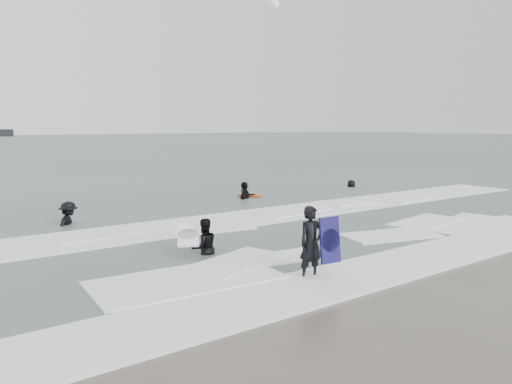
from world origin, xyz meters
TOP-DOWN VIEW (x-y plane):
  - ground at (0.00, 0.00)m, footprint 320.00×320.00m
  - surfer_centre at (-2.29, -0.19)m, footprint 0.61×0.44m
  - surfer_wading at (-3.16, 2.80)m, footprint 0.78×0.64m
  - surfer_breaker at (-4.89, 8.45)m, footprint 1.16×1.21m
  - surfer_right_near at (2.93, 9.95)m, footprint 1.18×1.07m
  - surfer_right_far at (9.66, 10.09)m, footprint 0.91×0.81m
  - surf_foam at (0.00, 3.70)m, footprint 30.03×9.06m
  - bodyboards at (-0.69, 4.29)m, footprint 7.90×11.33m

SIDE VIEW (x-z plane):
  - ground at x=0.00m, z-range 0.00..0.00m
  - surfer_centre at x=-2.29m, z-range -0.79..0.79m
  - surfer_wading at x=-3.16m, z-range -0.74..0.74m
  - surfer_breaker at x=-4.89m, z-range -0.82..0.82m
  - surfer_right_near at x=2.93m, z-range -0.96..0.96m
  - surfer_right_far at x=9.66m, z-range -0.78..0.78m
  - surf_foam at x=0.00m, z-range 0.00..0.08m
  - bodyboards at x=-0.69m, z-range -0.13..1.12m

